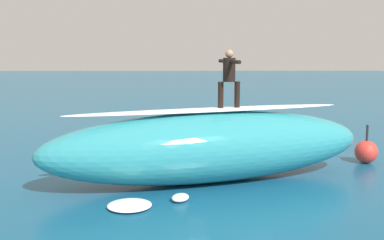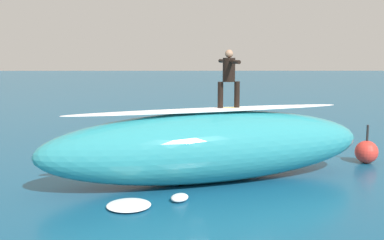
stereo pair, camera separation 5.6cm
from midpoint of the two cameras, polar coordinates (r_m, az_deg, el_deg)
ground_plane at (r=14.27m, az=4.42°, el=-5.00°), size 120.00×120.00×0.00m
wave_crest at (r=11.96m, az=1.98°, el=-3.23°), size 8.75×4.60×1.79m
wave_foam_lip at (r=11.81m, az=2.01°, el=1.21°), size 7.12×2.91×0.08m
surfboard_riding at (r=12.00m, az=4.30°, el=1.31°), size 2.13×1.02×0.08m
surfer_riding at (r=11.92m, az=4.35°, el=5.53°), size 0.56×1.35×1.45m
surfboard_paddling at (r=15.23m, az=-3.61°, el=-3.95°), size 2.39×1.25×0.09m
surfer_paddling at (r=15.15m, az=-3.17°, el=-3.34°), size 1.63×0.76×0.30m
buoy_marker at (r=14.90m, az=20.11°, el=-3.59°), size 0.67×0.67×1.14m
foam_patch_near at (r=10.29m, az=-7.68°, el=-10.12°), size 1.29×1.29×0.11m
foam_patch_mid at (r=10.65m, az=-1.57°, el=-9.31°), size 0.50×0.61×0.14m
foam_patch_far at (r=16.35m, az=6.48°, el=-3.02°), size 1.18×1.18×0.15m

